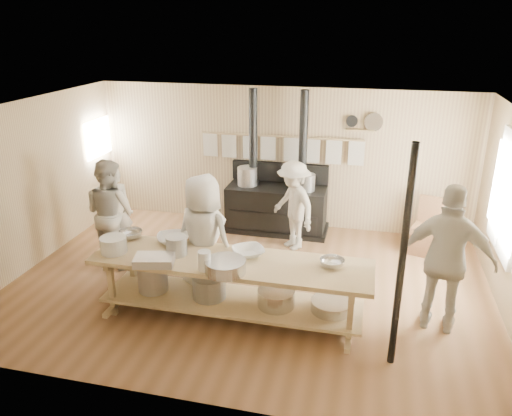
{
  "coord_description": "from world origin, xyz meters",
  "views": [
    {
      "loc": [
        1.65,
        -6.36,
        3.73
      ],
      "look_at": [
        0.07,
        0.2,
        1.16
      ],
      "focal_mm": 35.0,
      "sensor_mm": 36.0,
      "label": 1
    }
  ],
  "objects_px": {
    "chair": "(426,237)",
    "roasting_pan": "(154,260)",
    "stove": "(276,204)",
    "prep_table": "(230,283)",
    "cook_right": "(447,260)",
    "cook_by_window": "(293,206)",
    "cook_center": "(204,238)",
    "cook_left": "(111,213)",
    "cook_far_left": "(115,211)"
  },
  "relations": [
    {
      "from": "cook_center",
      "to": "cook_by_window",
      "type": "relative_size",
      "value": 1.17
    },
    {
      "from": "prep_table",
      "to": "cook_by_window",
      "type": "relative_size",
      "value": 2.33
    },
    {
      "from": "stove",
      "to": "cook_by_window",
      "type": "height_order",
      "value": "stove"
    },
    {
      "from": "stove",
      "to": "cook_far_left",
      "type": "xyz_separation_m",
      "value": [
        -2.41,
        -1.56,
        0.24
      ]
    },
    {
      "from": "stove",
      "to": "chair",
      "type": "height_order",
      "value": "stove"
    },
    {
      "from": "prep_table",
      "to": "chair",
      "type": "relative_size",
      "value": 3.79
    },
    {
      "from": "cook_by_window",
      "to": "chair",
      "type": "bearing_deg",
      "value": 53.3
    },
    {
      "from": "cook_by_window",
      "to": "cook_center",
      "type": "bearing_deg",
      "value": -71.35
    },
    {
      "from": "cook_far_left",
      "to": "cook_by_window",
      "type": "distance_m",
      "value": 2.97
    },
    {
      "from": "prep_table",
      "to": "cook_by_window",
      "type": "bearing_deg",
      "value": 79.65
    },
    {
      "from": "cook_left",
      "to": "cook_center",
      "type": "xyz_separation_m",
      "value": [
        1.77,
        -0.64,
        0.04
      ]
    },
    {
      "from": "cook_right",
      "to": "cook_by_window",
      "type": "distance_m",
      "value": 2.96
    },
    {
      "from": "cook_left",
      "to": "cook_by_window",
      "type": "bearing_deg",
      "value": -137.45
    },
    {
      "from": "stove",
      "to": "roasting_pan",
      "type": "distance_m",
      "value": 3.48
    },
    {
      "from": "cook_far_left",
      "to": "stove",
      "type": "bearing_deg",
      "value": 174.04
    },
    {
      "from": "roasting_pan",
      "to": "chair",
      "type": "bearing_deg",
      "value": 40.3
    },
    {
      "from": "cook_by_window",
      "to": "roasting_pan",
      "type": "height_order",
      "value": "cook_by_window"
    },
    {
      "from": "stove",
      "to": "cook_far_left",
      "type": "relative_size",
      "value": 1.72
    },
    {
      "from": "prep_table",
      "to": "roasting_pan",
      "type": "relative_size",
      "value": 7.42
    },
    {
      "from": "chair",
      "to": "stove",
      "type": "bearing_deg",
      "value": -170.29
    },
    {
      "from": "prep_table",
      "to": "chair",
      "type": "distance_m",
      "value": 3.77
    },
    {
      "from": "cook_far_left",
      "to": "cook_center",
      "type": "distance_m",
      "value": 2.15
    },
    {
      "from": "stove",
      "to": "prep_table",
      "type": "bearing_deg",
      "value": -90.04
    },
    {
      "from": "roasting_pan",
      "to": "prep_table",
      "type": "bearing_deg",
      "value": 20.47
    },
    {
      "from": "cook_far_left",
      "to": "roasting_pan",
      "type": "relative_size",
      "value": 3.12
    },
    {
      "from": "roasting_pan",
      "to": "cook_by_window",
      "type": "bearing_deg",
      "value": 63.85
    },
    {
      "from": "prep_table",
      "to": "cook_center",
      "type": "distance_m",
      "value": 0.78
    },
    {
      "from": "cook_right",
      "to": "roasting_pan",
      "type": "distance_m",
      "value": 3.61
    },
    {
      "from": "cook_center",
      "to": "cook_right",
      "type": "bearing_deg",
      "value": -164.02
    },
    {
      "from": "cook_right",
      "to": "chair",
      "type": "height_order",
      "value": "cook_right"
    },
    {
      "from": "cook_right",
      "to": "cook_far_left",
      "type": "bearing_deg",
      "value": -1.46
    },
    {
      "from": "cook_by_window",
      "to": "chair",
      "type": "distance_m",
      "value": 2.3
    },
    {
      "from": "stove",
      "to": "roasting_pan",
      "type": "relative_size",
      "value": 5.36
    },
    {
      "from": "cook_by_window",
      "to": "cook_far_left",
      "type": "bearing_deg",
      "value": -117.66
    },
    {
      "from": "chair",
      "to": "roasting_pan",
      "type": "xyz_separation_m",
      "value": [
        -3.54,
        -3.0,
        0.62
      ]
    },
    {
      "from": "cook_left",
      "to": "cook_by_window",
      "type": "distance_m",
      "value": 2.98
    },
    {
      "from": "cook_center",
      "to": "chair",
      "type": "distance_m",
      "value": 3.9
    },
    {
      "from": "stove",
      "to": "prep_table",
      "type": "distance_m",
      "value": 3.02
    },
    {
      "from": "cook_left",
      "to": "prep_table",
      "type": "bearing_deg",
      "value": 172.08
    },
    {
      "from": "cook_left",
      "to": "cook_center",
      "type": "distance_m",
      "value": 1.88
    },
    {
      "from": "stove",
      "to": "cook_center",
      "type": "distance_m",
      "value": 2.64
    },
    {
      "from": "cook_center",
      "to": "chair",
      "type": "height_order",
      "value": "cook_center"
    },
    {
      "from": "prep_table",
      "to": "cook_right",
      "type": "distance_m",
      "value": 2.72
    },
    {
      "from": "cook_far_left",
      "to": "chair",
      "type": "relative_size",
      "value": 1.59
    },
    {
      "from": "cook_left",
      "to": "cook_by_window",
      "type": "relative_size",
      "value": 1.12
    },
    {
      "from": "cook_by_window",
      "to": "roasting_pan",
      "type": "relative_size",
      "value": 3.18
    },
    {
      "from": "cook_right",
      "to": "cook_by_window",
      "type": "height_order",
      "value": "cook_right"
    },
    {
      "from": "chair",
      "to": "roasting_pan",
      "type": "bearing_deg",
      "value": -122.48
    },
    {
      "from": "cook_far_left",
      "to": "roasting_pan",
      "type": "height_order",
      "value": "cook_far_left"
    },
    {
      "from": "prep_table",
      "to": "cook_far_left",
      "type": "relative_size",
      "value": 2.38
    }
  ]
}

